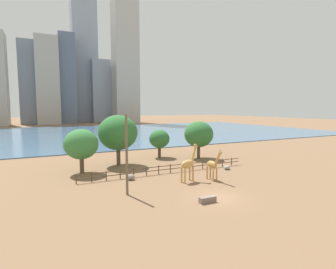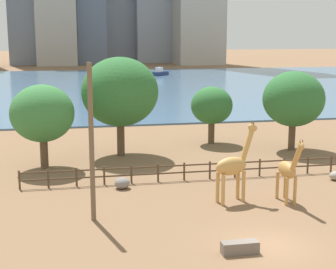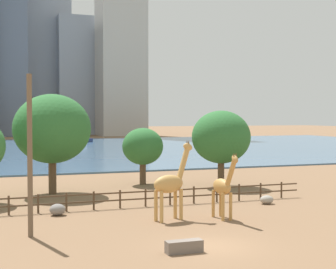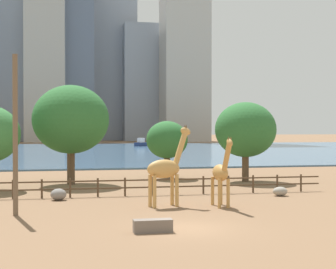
# 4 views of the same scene
# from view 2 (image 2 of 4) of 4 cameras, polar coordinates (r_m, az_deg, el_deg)

# --- Properties ---
(ground_plane) EXTENTS (400.00, 400.00, 0.00)m
(ground_plane) POSITION_cam_2_polar(r_m,az_deg,el_deg) (103.54, -5.63, 5.47)
(ground_plane) COLOR brown
(harbor_water) EXTENTS (180.00, 86.00, 0.20)m
(harbor_water) POSITION_cam_2_polar(r_m,az_deg,el_deg) (100.56, -5.47, 5.35)
(harbor_water) COLOR #476B8C
(harbor_water) RESTS_ON ground
(giraffe_tall) EXTENTS (3.08, 1.46, 5.02)m
(giraffe_tall) POSITION_cam_2_polar(r_m,az_deg,el_deg) (32.03, 7.26, -3.42)
(giraffe_tall) COLOR tan
(giraffe_tall) RESTS_ON ground
(giraffe_companion) EXTENTS (0.83, 3.04, 4.34)m
(giraffe_companion) POSITION_cam_2_polar(r_m,az_deg,el_deg) (32.53, 13.17, -3.88)
(giraffe_companion) COLOR #C18C47
(giraffe_companion) RESTS_ON ground
(utility_pole) EXTENTS (0.28, 0.28, 8.84)m
(utility_pole) POSITION_cam_2_polar(r_m,az_deg,el_deg) (28.47, -8.48, -0.99)
(utility_pole) COLOR brown
(utility_pole) RESTS_ON ground
(boulder_near_fence) EXTENTS (1.04, 1.02, 0.76)m
(boulder_near_fence) POSITION_cam_2_polar(r_m,az_deg,el_deg) (35.06, -5.09, -5.38)
(boulder_near_fence) COLOR gray
(boulder_near_fence) RESTS_ON ground
(boulder_by_pole) EXTENTS (1.04, 0.86, 0.64)m
(boulder_by_pole) POSITION_cam_2_polar(r_m,az_deg,el_deg) (38.83, 18.17, -4.35)
(boulder_by_pole) COLOR gray
(boulder_by_pole) RESTS_ON ground
(feeding_trough) EXTENTS (1.80, 0.60, 0.60)m
(feeding_trough) POSITION_cam_2_polar(r_m,az_deg,el_deg) (25.40, 7.97, -12.29)
(feeding_trough) COLOR #72665B
(feeding_trough) RESTS_ON ground
(enclosure_fence) EXTENTS (26.12, 0.14, 1.30)m
(enclosure_fence) POSITION_cam_2_polar(r_m,az_deg,el_deg) (37.05, 3.80, -3.85)
(enclosure_fence) COLOR #4C3826
(enclosure_fence) RESTS_ON ground
(tree_left_large) EXTENTS (6.46, 6.46, 8.40)m
(tree_left_large) POSITION_cam_2_polar(r_m,az_deg,el_deg) (43.41, -5.35, 4.71)
(tree_left_large) COLOR brown
(tree_left_large) RESTS_ON ground
(tree_center_broad) EXTENTS (5.43, 5.43, 7.06)m
(tree_center_broad) POSITION_cam_2_polar(r_m,az_deg,el_deg) (46.79, 13.75, 3.83)
(tree_center_broad) COLOR brown
(tree_center_broad) RESTS_ON ground
(tree_right_tall) EXTENTS (3.92, 3.92, 5.41)m
(tree_right_tall) POSITION_cam_2_polar(r_m,az_deg,el_deg) (48.53, 4.87, 3.20)
(tree_right_tall) COLOR brown
(tree_right_tall) RESTS_ON ground
(tree_left_small) EXTENTS (4.89, 4.89, 6.52)m
(tree_left_small) POSITION_cam_2_polar(r_m,az_deg,el_deg) (40.45, -13.77, 2.26)
(tree_left_small) COLOR brown
(tree_left_small) RESTS_ON ground
(boat_ferry) EXTENTS (4.36, 4.25, 1.97)m
(boat_ferry) POSITION_cam_2_polar(r_m,az_deg,el_deg) (123.83, -0.86, 6.87)
(boat_ferry) COLOR navy
(boat_ferry) RESTS_ON harbor_water
(skyline_block_central) EXTENTS (16.41, 8.77, 40.85)m
(skyline_block_central) POSITION_cam_2_polar(r_m,az_deg,el_deg) (181.49, -0.99, 14.45)
(skyline_block_central) COLOR #939EAD
(skyline_block_central) RESTS_ON ground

